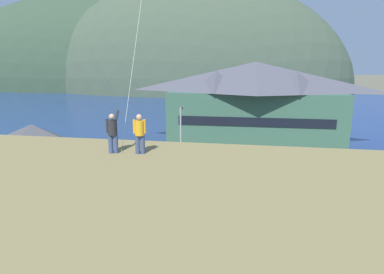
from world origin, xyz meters
The scene contains 21 objects.
ground_plane centered at (0.00, 0.00, 0.00)m, with size 600.00×600.00×0.00m, color #66604C.
parking_lot_pad centered at (0.00, 5.00, 0.05)m, with size 40.00×20.00×0.10m, color slate.
bay_water centered at (0.00, 60.00, 0.01)m, with size 360.00×84.00×0.03m, color navy.
far_hill_west_ridge centered at (-69.55, 117.90, 0.00)m, with size 139.27×62.44×79.50m, color #334733.
far_hill_east_peak centered at (-66.27, 112.06, 0.00)m, with size 134.08×50.28×53.36m, color #3D4C38.
far_hill_center_saddle centered at (-16.63, 108.86, 0.00)m, with size 123.60×60.52×85.15m, color #42513D.
harbor_lodge centered at (6.52, 21.61, 5.91)m, with size 23.34×9.52×11.14m.
storage_shed_near_lot centered at (-13.95, 4.99, 2.85)m, with size 6.33×5.68×5.49m.
storage_shed_waterside centered at (-0.03, 21.45, 2.20)m, with size 5.24×5.15×4.23m.
wharf_dock centered at (1.83, 33.97, 0.35)m, with size 3.20×14.22×0.70m.
moored_boat_wharfside centered at (-1.84, 35.33, 0.72)m, with size 3.33×8.29×2.16m.
parked_car_mid_row_far centered at (0.65, 1.30, 1.06)m, with size 4.27×2.19×1.82m.
parked_car_corner_spot centered at (11.35, 5.89, 1.06)m, with size 4.24×2.13×1.82m.
parked_car_mid_row_near centered at (13.58, -0.43, 1.06)m, with size 4.26×2.17×1.82m.
parked_car_back_row_right centered at (8.72, 1.41, 1.06)m, with size 4.35×2.37×1.82m.
parked_car_back_row_left centered at (-5.94, 7.53, 1.06)m, with size 4.25×2.14×1.82m.
parked_car_lone_by_shed centered at (0.93, 7.51, 1.06)m, with size 4.35×2.35×1.82m.
parked_car_front_row_end centered at (-9.47, 1.04, 1.06)m, with size 4.23×2.12×1.82m.
parking_light_pole centered at (-1.07, 10.56, 3.87)m, with size 0.24×0.78×6.49m.
person_kite_flyer centered at (-0.23, -8.23, 8.10)m, with size 0.52×0.69×1.86m.
person_companion centered at (0.96, -8.15, 8.08)m, with size 0.54×0.40×1.74m.
Camera 1 is at (5.42, -21.05, 11.03)m, focal length 29.99 mm.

